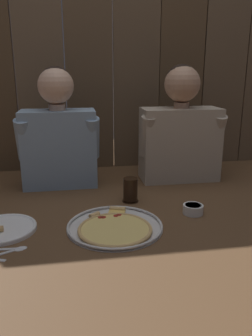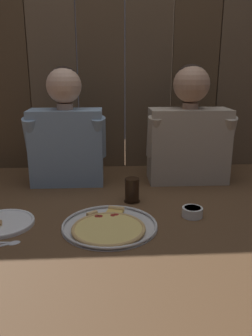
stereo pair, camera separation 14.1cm
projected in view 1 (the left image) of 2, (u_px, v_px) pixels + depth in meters
name	position (u px, v px, depth m)	size (l,w,h in m)	color
ground_plane	(137.00, 216.00, 1.38)	(3.20, 3.20, 0.00)	brown
pizza_tray	(115.00, 227.00, 1.26)	(0.37, 0.37, 0.03)	silver
dinner_plate	(3.00, 229.00, 1.25)	(0.25, 0.25, 0.03)	white
drinking_glass	(131.00, 190.00, 1.52)	(0.07, 0.07, 0.11)	black
dipping_bowl	(193.00, 209.00, 1.40)	(0.08, 0.08, 0.04)	white
table_knife	(0.00, 249.00, 1.12)	(0.16, 0.02, 0.01)	silver
table_spoon	(14.00, 250.00, 1.11)	(0.14, 0.08, 0.01)	silver
diner_left	(58.00, 133.00, 1.68)	(0.40, 0.20, 0.60)	#849EB7
diner_right	(180.00, 128.00, 1.78)	(0.45, 0.21, 0.61)	#B2A38E
wooden_backdrop_wall	(113.00, 55.00, 1.92)	(2.19, 0.03, 1.32)	brown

